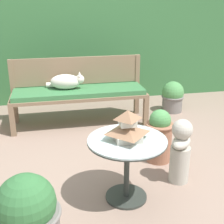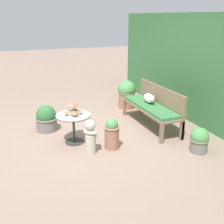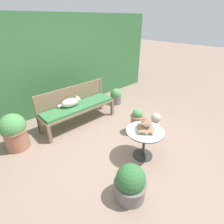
{
  "view_description": "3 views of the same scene",
  "coord_description": "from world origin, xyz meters",
  "px_view_note": "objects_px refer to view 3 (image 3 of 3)",
  "views": [
    {
      "loc": [
        -0.38,
        -2.53,
        1.56
      ],
      "look_at": [
        0.23,
        0.39,
        0.44
      ],
      "focal_mm": 50.0,
      "sensor_mm": 36.0,
      "label": 1
    },
    {
      "loc": [
        4.76,
        -1.52,
        2.18
      ],
      "look_at": [
        0.12,
        0.32,
        0.47
      ],
      "focal_mm": 45.0,
      "sensor_mm": 36.0,
      "label": 2
    },
    {
      "loc": [
        -1.81,
        -1.78,
        2.13
      ],
      "look_at": [
        0.24,
        0.41,
        0.51
      ],
      "focal_mm": 28.0,
      "sensor_mm": 36.0,
      "label": 3
    }
  ],
  "objects_px": {
    "garden_bust": "(155,127)",
    "potted_plant_patio_mid": "(137,121)",
    "cat": "(70,102)",
    "pagoda_birdhouse": "(146,125)",
    "garden_bench": "(78,108)",
    "potted_plant_bench_left": "(116,96)",
    "potted_plant_path_edge": "(130,183)",
    "potted_plant_hedge_corner": "(14,131)",
    "patio_table": "(145,136)"
  },
  "relations": [
    {
      "from": "cat",
      "to": "patio_table",
      "type": "relative_size",
      "value": 0.76
    },
    {
      "from": "potted_plant_patio_mid",
      "to": "pagoda_birdhouse",
      "type": "bearing_deg",
      "value": -130.78
    },
    {
      "from": "patio_table",
      "to": "potted_plant_path_edge",
      "type": "distance_m",
      "value": 0.86
    },
    {
      "from": "pagoda_birdhouse",
      "to": "potted_plant_path_edge",
      "type": "height_order",
      "value": "pagoda_birdhouse"
    },
    {
      "from": "garden_bench",
      "to": "potted_plant_path_edge",
      "type": "relative_size",
      "value": 3.24
    },
    {
      "from": "garden_bench",
      "to": "patio_table",
      "type": "xyz_separation_m",
      "value": [
        0.19,
        -1.66,
        0.02
      ]
    },
    {
      "from": "pagoda_birdhouse",
      "to": "potted_plant_hedge_corner",
      "type": "distance_m",
      "value": 2.3
    },
    {
      "from": "potted_plant_hedge_corner",
      "to": "potted_plant_patio_mid",
      "type": "bearing_deg",
      "value": -30.81
    },
    {
      "from": "garden_bench",
      "to": "potted_plant_patio_mid",
      "type": "xyz_separation_m",
      "value": [
        0.66,
        -1.11,
        -0.13
      ]
    },
    {
      "from": "garden_bust",
      "to": "cat",
      "type": "bearing_deg",
      "value": 71.89
    },
    {
      "from": "potted_plant_path_edge",
      "to": "potted_plant_bench_left",
      "type": "bearing_deg",
      "value": 49.42
    },
    {
      "from": "garden_bust",
      "to": "potted_plant_bench_left",
      "type": "xyz_separation_m",
      "value": [
        0.63,
        1.7,
        -0.09
      ]
    },
    {
      "from": "garden_bench",
      "to": "garden_bust",
      "type": "relative_size",
      "value": 2.87
    },
    {
      "from": "potted_plant_patio_mid",
      "to": "potted_plant_bench_left",
      "type": "distance_m",
      "value": 1.47
    },
    {
      "from": "garden_bust",
      "to": "potted_plant_patio_mid",
      "type": "height_order",
      "value": "garden_bust"
    },
    {
      "from": "potted_plant_path_edge",
      "to": "potted_plant_patio_mid",
      "type": "distance_m",
      "value": 1.53
    },
    {
      "from": "potted_plant_bench_left",
      "to": "cat",
      "type": "bearing_deg",
      "value": -174.41
    },
    {
      "from": "garden_bench",
      "to": "potted_plant_bench_left",
      "type": "relative_size",
      "value": 3.87
    },
    {
      "from": "garden_bench",
      "to": "potted_plant_bench_left",
      "type": "height_order",
      "value": "garden_bench"
    },
    {
      "from": "cat",
      "to": "potted_plant_bench_left",
      "type": "xyz_separation_m",
      "value": [
        1.49,
        0.15,
        -0.34
      ]
    },
    {
      "from": "garden_bust",
      "to": "potted_plant_hedge_corner",
      "type": "bearing_deg",
      "value": 94.94
    },
    {
      "from": "patio_table",
      "to": "garden_bust",
      "type": "xyz_separation_m",
      "value": [
        0.52,
        0.15,
        -0.11
      ]
    },
    {
      "from": "pagoda_birdhouse",
      "to": "potted_plant_hedge_corner",
      "type": "height_order",
      "value": "pagoda_birdhouse"
    },
    {
      "from": "garden_bust",
      "to": "potted_plant_bench_left",
      "type": "relative_size",
      "value": 1.35
    },
    {
      "from": "pagoda_birdhouse",
      "to": "potted_plant_patio_mid",
      "type": "xyz_separation_m",
      "value": [
        0.47,
        0.55,
        -0.36
      ]
    },
    {
      "from": "garden_bust",
      "to": "potted_plant_bench_left",
      "type": "bearing_deg",
      "value": 22.61
    },
    {
      "from": "pagoda_birdhouse",
      "to": "garden_bench",
      "type": "bearing_deg",
      "value": 96.6
    },
    {
      "from": "garden_bust",
      "to": "potted_plant_bench_left",
      "type": "distance_m",
      "value": 1.82
    },
    {
      "from": "potted_plant_path_edge",
      "to": "patio_table",
      "type": "bearing_deg",
      "value": 26.04
    },
    {
      "from": "cat",
      "to": "potted_plant_bench_left",
      "type": "relative_size",
      "value": 1.08
    },
    {
      "from": "potted_plant_path_edge",
      "to": "potted_plant_bench_left",
      "type": "xyz_separation_m",
      "value": [
        1.9,
        2.22,
        -0.03
      ]
    },
    {
      "from": "garden_bench",
      "to": "potted_plant_hedge_corner",
      "type": "relative_size",
      "value": 2.44
    },
    {
      "from": "garden_bust",
      "to": "potted_plant_patio_mid",
      "type": "distance_m",
      "value": 0.4
    },
    {
      "from": "pagoda_birdhouse",
      "to": "potted_plant_path_edge",
      "type": "xyz_separation_m",
      "value": [
        -0.75,
        -0.37,
        -0.39
      ]
    },
    {
      "from": "potted_plant_bench_left",
      "to": "pagoda_birdhouse",
      "type": "bearing_deg",
      "value": -121.78
    },
    {
      "from": "patio_table",
      "to": "potted_plant_hedge_corner",
      "type": "relative_size",
      "value": 0.9
    },
    {
      "from": "pagoda_birdhouse",
      "to": "potted_plant_path_edge",
      "type": "relative_size",
      "value": 0.51
    },
    {
      "from": "potted_plant_path_edge",
      "to": "cat",
      "type": "bearing_deg",
      "value": 78.84
    },
    {
      "from": "garden_bench",
      "to": "potted_plant_hedge_corner",
      "type": "distance_m",
      "value": 1.31
    },
    {
      "from": "garden_bust",
      "to": "patio_table",
      "type": "bearing_deg",
      "value": 148.81
    },
    {
      "from": "garden_bench",
      "to": "potted_plant_bench_left",
      "type": "xyz_separation_m",
      "value": [
        1.34,
        0.19,
        -0.18
      ]
    },
    {
      "from": "potted_plant_hedge_corner",
      "to": "garden_bust",
      "type": "bearing_deg",
      "value": -37.89
    },
    {
      "from": "patio_table",
      "to": "potted_plant_patio_mid",
      "type": "bearing_deg",
      "value": 49.22
    },
    {
      "from": "cat",
      "to": "garden_bust",
      "type": "relative_size",
      "value": 0.8
    },
    {
      "from": "patio_table",
      "to": "pagoda_birdhouse",
      "type": "distance_m",
      "value": 0.22
    },
    {
      "from": "patio_table",
      "to": "potted_plant_bench_left",
      "type": "bearing_deg",
      "value": 58.22
    },
    {
      "from": "cat",
      "to": "pagoda_birdhouse",
      "type": "distance_m",
      "value": 1.74
    },
    {
      "from": "patio_table",
      "to": "pagoda_birdhouse",
      "type": "xyz_separation_m",
      "value": [
        -0.0,
        0.0,
        0.22
      ]
    },
    {
      "from": "cat",
      "to": "potted_plant_path_edge",
      "type": "relative_size",
      "value": 0.9
    },
    {
      "from": "potted_plant_hedge_corner",
      "to": "potted_plant_bench_left",
      "type": "distance_m",
      "value": 2.66
    }
  ]
}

